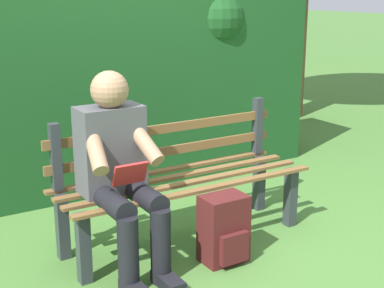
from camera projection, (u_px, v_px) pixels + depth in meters
ground at (184, 240)px, 3.73m from camera, size 60.00×60.00×0.00m
park_bench at (179, 178)px, 3.67m from camera, size 1.68×0.51×0.85m
person_seated at (120, 168)px, 3.23m from camera, size 0.44×0.73×1.17m
hedge_backdrop at (66, 88)px, 4.50m from camera, size 4.46×0.75×1.68m
backpack at (224, 229)px, 3.40m from camera, size 0.27×0.26×0.42m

